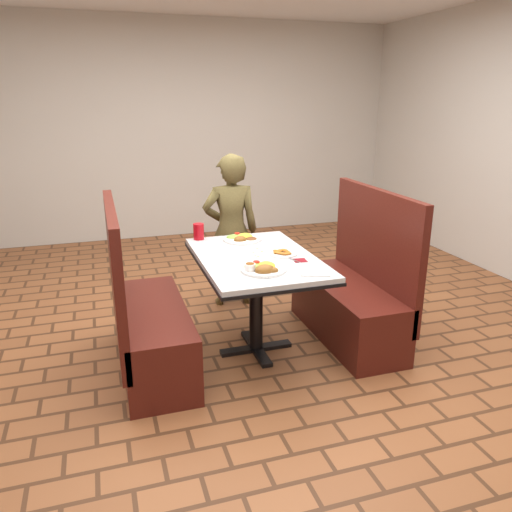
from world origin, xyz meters
name	(u,v)px	position (x,y,z in m)	size (l,w,h in m)	color
room	(256,84)	(0.00, 0.00, 1.91)	(7.00, 7.04, 2.82)	brown
dining_table	(256,269)	(0.00, 0.00, 0.65)	(0.81, 1.21, 0.75)	silver
booth_bench_left	(146,324)	(-0.80, 0.00, 0.33)	(0.47, 1.20, 1.17)	#511912
booth_bench_right	(353,298)	(0.80, 0.00, 0.33)	(0.47, 1.20, 1.17)	#511912
diner_person	(231,231)	(0.07, 0.95, 0.69)	(0.50, 0.33, 1.38)	brown
near_dinner_plate	(263,266)	(-0.06, -0.32, 0.78)	(0.30, 0.30, 0.09)	white
far_dinner_plate	(242,237)	(0.02, 0.42, 0.78)	(0.30, 0.30, 0.08)	white
plantain_plate	(283,253)	(0.19, -0.03, 0.76)	(0.20, 0.20, 0.03)	white
maroon_napkin	(300,260)	(0.26, -0.19, 0.75)	(0.09, 0.09, 0.00)	maroon
spoon_utensil	(294,260)	(0.22, -0.18, 0.75)	(0.01, 0.12, 0.00)	silver
red_tumbler	(199,232)	(-0.30, 0.56, 0.81)	(0.08, 0.08, 0.13)	#AD0B14
paper_napkin	(315,272)	(0.25, -0.46, 0.76)	(0.18, 0.14, 0.01)	white
knife_utensil	(259,273)	(-0.10, -0.38, 0.76)	(0.01, 0.16, 0.00)	silver
fork_utensil	(266,274)	(-0.06, -0.40, 0.76)	(0.01, 0.15, 0.00)	silver
lettuce_shreds	(259,253)	(0.04, 0.06, 0.75)	(0.28, 0.32, 0.00)	#91C14D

